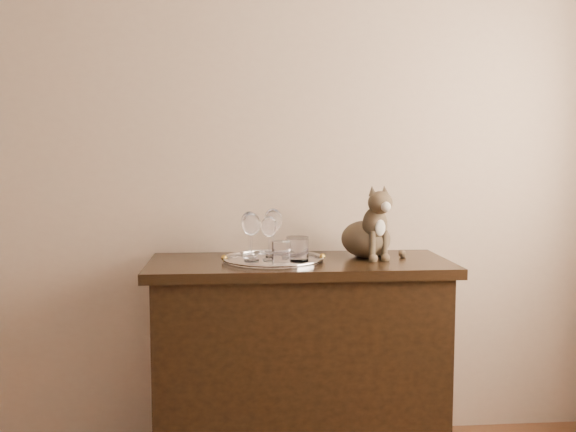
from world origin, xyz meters
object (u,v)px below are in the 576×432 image
object	(u,v)px
tray	(274,261)
tumbler_b	(281,252)
sideboard	(299,364)
tumbler_a	(297,249)
wine_glass_d	(269,238)
cat	(366,221)
wine_glass_c	(251,237)
tumbler_c	(299,249)
wine_glass_b	(273,233)
wine_glass_a	(250,234)

from	to	relation	value
tray	tumbler_b	bearing A→B (deg)	-71.11
sideboard	tumbler_a	distance (m)	0.49
wine_glass_d	cat	size ratio (longest dim) A/B	0.58
wine_glass_c	wine_glass_d	xyz separation A→B (m)	(0.07, 0.01, -0.01)
wine_glass_d	tumbler_c	size ratio (longest dim) A/B	2.09
tray	wine_glass_b	xyz separation A→B (m)	(0.00, 0.07, 0.10)
wine_glass_a	wine_glass_b	xyz separation A→B (m)	(0.09, -0.01, 0.01)
tumbler_a	tumbler_b	world-z (taller)	tumbler_a
tumbler_c	cat	distance (m)	0.32
wine_glass_a	tumbler_b	xyz separation A→B (m)	(0.12, -0.15, -0.05)
wine_glass_d	tumbler_b	size ratio (longest dim) A/B	2.10
tumbler_b	tumbler_c	bearing A→B (deg)	44.89
tray	wine_glass_a	world-z (taller)	wine_glass_a
wine_glass_a	wine_glass_d	xyz separation A→B (m)	(0.07, -0.08, -0.01)
sideboard	tumbler_b	world-z (taller)	tumbler_b
wine_glass_c	tumbler_a	size ratio (longest dim) A/B	1.95
wine_glass_c	tumbler_b	bearing A→B (deg)	-25.92
wine_glass_c	wine_glass_b	bearing A→B (deg)	43.25
tray	tumbler_b	size ratio (longest dim) A/B	4.83
sideboard	wine_glass_b	size ratio (longest dim) A/B	6.08
wine_glass_a	wine_glass_b	size ratio (longest dim) A/B	0.94
sideboard	tray	distance (m)	0.44
wine_glass_b	wine_glass_d	bearing A→B (deg)	-105.09
tumbler_a	wine_glass_d	bearing A→B (deg)	158.98
tumbler_a	cat	world-z (taller)	cat
tray	wine_glass_c	size ratio (longest dim) A/B	2.12
tray	wine_glass_c	xyz separation A→B (m)	(-0.09, -0.02, 0.10)
wine_glass_b	tumbler_b	world-z (taller)	wine_glass_b
wine_glass_d	cat	distance (m)	0.42
wine_glass_d	tumbler_a	bearing A→B (deg)	-21.02
sideboard	tumbler_a	world-z (taller)	tumbler_a
tumbler_a	tumbler_b	distance (m)	0.07
wine_glass_b	wine_glass_c	world-z (taller)	wine_glass_b
wine_glass_c	wine_glass_d	size ratio (longest dim) A/B	1.09
wine_glass_c	tumbler_c	xyz separation A→B (m)	(0.19, 0.02, -0.05)
tray	wine_glass_a	xyz separation A→B (m)	(-0.09, 0.08, 0.10)
wine_glass_b	cat	size ratio (longest dim) A/B	0.66
sideboard	wine_glass_a	distance (m)	0.57
tumbler_b	cat	size ratio (longest dim) A/B	0.28
sideboard	wine_glass_b	bearing A→B (deg)	152.93
wine_glass_d	cat	xyz separation A→B (m)	(0.40, 0.09, 0.06)
wine_glass_b	tray	bearing A→B (deg)	-91.37
wine_glass_a	cat	distance (m)	0.48
wine_glass_c	wine_glass_d	world-z (taller)	wine_glass_c
tumbler_b	tumbler_c	size ratio (longest dim) A/B	1.00
sideboard	tumbler_a	xyz separation A→B (m)	(-0.01, -0.06, 0.48)
sideboard	wine_glass_c	bearing A→B (deg)	-170.52
wine_glass_d	tumbler_a	xyz separation A→B (m)	(0.11, -0.04, -0.04)
sideboard	wine_glass_a	xyz separation A→B (m)	(-0.20, 0.06, 0.53)
cat	wine_glass_a	bearing A→B (deg)	163.64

